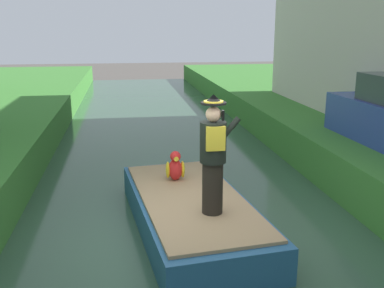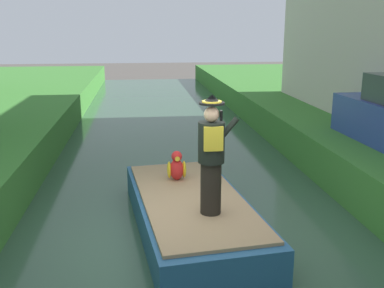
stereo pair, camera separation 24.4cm
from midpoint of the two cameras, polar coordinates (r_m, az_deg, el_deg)
name	(u,v)px [view 2 (the right image)]	position (r m, az deg, el deg)	size (l,w,h in m)	color
ground_plane	(196,250)	(7.43, 1.43, -13.45)	(80.00, 80.00, 0.00)	#4C4742
canal_water	(196,248)	(7.41, 1.43, -13.11)	(6.12, 48.00, 0.10)	#33513D
boat	(191,213)	(7.79, 0.82, -8.80)	(2.27, 4.38, 0.61)	#23517A
person_pirate	(212,156)	(6.72, 3.55, -1.49)	(0.61, 0.42, 1.85)	black
parrot_plush	(177,167)	(8.39, -1.13, -3.00)	(0.36, 0.34, 0.57)	red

